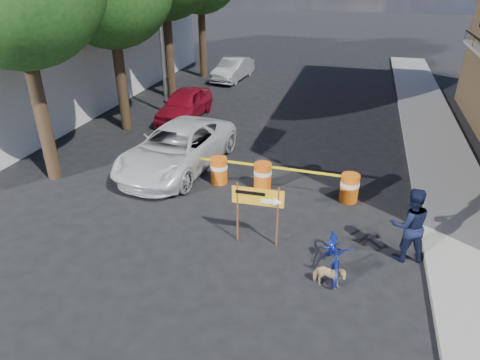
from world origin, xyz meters
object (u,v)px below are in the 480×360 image
Objects in this scene: barrel_far_right at (349,187)px; dog at (329,276)px; bicycle at (337,237)px; detour_sign at (264,202)px; suv_white at (177,148)px; barrel_mid_left at (219,170)px; barrel_far_left at (176,166)px; sedan_silver at (233,69)px; barrel_mid_right at (263,176)px; pedestrian at (409,225)px; sedan_red at (185,104)px.

barrel_far_right is 4.18m from dog.
bicycle reaches higher than dog.
suv_white is (-3.97, 3.71, -0.49)m from detour_sign.
barrel_mid_left is 5.42m from bicycle.
barrel_far_left is 0.22× the size of sedan_silver.
sedan_silver is (-5.00, 13.55, 0.19)m from barrel_mid_right.
detour_sign is at bearing 59.64° from dog.
suv_white is 1.37× the size of sedan_silver.
barrel_mid_left is 0.46× the size of pedestrian.
bicycle is at bearing -29.50° from suv_white.
pedestrian is 2.46m from dog.
barrel_mid_right is 0.22× the size of sedan_silver.
dog is (-0.06, -0.72, -0.61)m from bicycle.
barrel_far_right is at bearing -54.48° from sedan_silver.
barrel_far_right is 0.22× the size of sedan_red.
dog is at bearing -102.75° from bicycle.
pedestrian is 8.22m from suv_white.
dog is 7.65m from suv_white.
suv_white is at bearing 53.85° from dog.
pedestrian reaches higher than barrel_far_right.
bicycle is at bearing -0.29° from dog.
barrel_far_left is 6.93m from dog.
sedan_red is (-5.07, 5.82, 0.23)m from barrel_mid_right.
barrel_mid_left is at bearing -58.61° from sedan_red.
bicycle is 7.24m from suv_white.
sedan_red is at bearing -57.11° from pedestrian.
barrel_far_right is at bearing -37.29° from sedan_red.
bicycle reaches higher than suv_white.
sedan_red is 7.73m from sedan_silver.
bicycle reaches higher than barrel_mid_left.
barrel_mid_right is 0.49× the size of bicycle.
barrel_mid_left is 1.21× the size of dog.
barrel_mid_left is at bearing -69.58° from sedan_silver.
barrel_far_left is 0.88m from suv_white.
pedestrian reaches higher than barrel_mid_left.
bicycle is 18.68m from sedan_silver.
suv_white reaches higher than sedan_red.
sedan_silver is (-2.01, 13.59, 0.19)m from barrel_far_left.
bicycle is 0.45× the size of sedan_red.
barrel_mid_right is at bearing 35.19° from dog.
pedestrian is 0.48× the size of sedan_silver.
bicycle reaches higher than detour_sign.
pedestrian is at bearing -19.56° from barrel_far_left.
sedan_red is 1.02× the size of sedan_silver.
sedan_silver is at bearing 98.40° from barrel_far_left.
detour_sign is (0.70, -2.97, 0.78)m from barrel_mid_right.
pedestrian reaches higher than bicycle.
barrel_far_left is at bearing 57.27° from dog.
detour_sign is (3.69, -2.93, 0.78)m from barrel_far_left.
barrel_mid_right is 0.52× the size of detour_sign.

